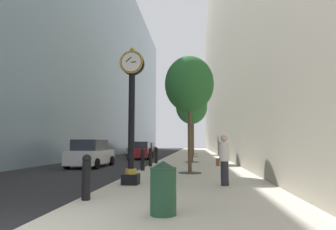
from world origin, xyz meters
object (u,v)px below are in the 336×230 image
Objects in this scene: street_tree_mid_far at (192,108)px; pedestrian_walking at (224,158)px; street_tree_near at (189,85)px; car_black_far at (148,148)px; car_silver_trailing at (136,149)px; street_tree_mid_near at (191,106)px; street_clock at (132,107)px; bollard_fourth at (143,159)px; bollard_fifth at (150,157)px; bollard_sixth at (156,155)px; bollard_third at (132,162)px; street_tree_far at (193,112)px; car_red_near at (141,151)px; trash_bin at (163,187)px; bollard_nearest at (86,176)px; car_white_mid at (91,154)px.

pedestrian_walking is at bearing -86.35° from street_tree_mid_far.
car_black_far is (-6.89, 29.46, -3.58)m from street_tree_near.
street_tree_mid_near is at bearing -62.97° from car_silver_trailing.
street_clock is 5.34m from bollard_fourth.
bollard_fifth is 2.54m from bollard_sixth.
bollard_third is 25.10m from street_tree_far.
street_tree_mid_far is (1.93, 19.22, 2.32)m from street_clock.
bollard_third is at bearing -80.60° from car_red_near.
car_silver_trailing is at bearing 139.02° from street_tree_mid_far.
trash_bin is 21.90m from car_red_near.
trash_bin is (-0.37, -23.19, -4.42)m from street_tree_mid_far.
street_tree_mid_far is at bearing -40.98° from car_silver_trailing.
trash_bin is 0.25× the size of car_red_near.
street_clock is 17.81m from car_red_near.
street_clock is 4.27× the size of bollard_fifth.
bollard_fourth is at bearing -90.00° from bollard_sixth.
bollard_nearest is at bearing -82.96° from car_black_far.
street_tree_mid_far reaches higher than car_silver_trailing.
street_tree_far is 31.24m from trash_bin.
bollard_nearest is at bearing -90.00° from bollard_fifth.
bollard_nearest is at bearing -90.00° from bollard_third.
bollard_fourth is 12.78m from car_red_near.
street_tree_far reaches higher than car_red_near.
bollard_nearest is 28.41m from car_silver_trailing.
trash_bin is (2.07, -13.96, -0.05)m from bollard_sixth.
bollard_fourth and bollard_fifth have the same top height.
bollard_third is 0.18× the size of street_tree_mid_far.
street_clock reaches higher than bollard_third.
bollard_sixth is at bearing 90.00° from bollard_nearest.
street_clock is at bearing -99.51° from street_tree_mid_near.
street_tree_near reaches higher than car_white_mid.
trash_bin is 37.87m from car_black_far.
car_white_mid is at bearing -99.21° from car_red_near.
bollard_sixth is 23.77m from car_black_far.
car_white_mid is (-3.99, -1.78, 0.11)m from bollard_sixth.
street_tree_near is (2.44, 1.51, 3.62)m from bollard_third.
bollard_nearest is 0.26× the size of car_white_mid.
car_black_far is at bearing 103.70° from pedestrian_walking.
bollard_fifth is 11.61m from trash_bin.
bollard_nearest is at bearing -142.99° from pedestrian_walking.
car_silver_trailing is (-0.60, 17.12, -0.08)m from car_white_mid.
bollard_fifth is at bearing 124.33° from street_tree_near.
car_white_mid is (-6.43, -18.69, -4.68)m from street_tree_far.
street_tree_mid_far reaches higher than bollard_nearest.
street_tree_far is at bearing 82.85° from bollard_fifth.
street_clock reaches higher than car_white_mid.
street_tree_mid_far is at bearing 75.20° from bollard_sixth.
pedestrian_walking reaches higher than car_black_far.
bollard_sixth is 0.20× the size of street_tree_near.
street_tree_mid_far reaches higher than car_black_far.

